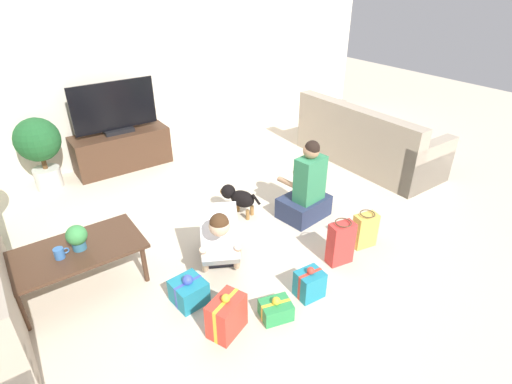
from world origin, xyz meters
TOP-DOWN VIEW (x-y plane):
  - ground_plane at (0.00, 0.00)m, footprint 16.00×16.00m
  - wall_back at (0.00, 2.63)m, footprint 8.40×0.06m
  - sofa_right at (2.42, 0.46)m, footprint 0.85×2.06m
  - coffee_table at (-1.56, 0.15)m, footprint 1.09×0.60m
  - tv_console at (-0.43, 2.33)m, footprint 1.27×0.47m
  - tv at (-0.43, 2.33)m, footprint 1.10×0.20m
  - potted_plant_back_left at (-1.41, 2.28)m, footprint 0.53×0.53m
  - person_kneeling at (-0.43, -0.31)m, footprint 0.63×0.82m
  - person_sitting at (0.78, -0.12)m, footprint 0.57×0.53m
  - dog at (0.20, 0.36)m, footprint 0.31×0.46m
  - gift_box_a at (-0.79, -1.00)m, footprint 0.35×0.29m
  - gift_box_b at (-0.88, -0.55)m, footprint 0.28×0.29m
  - gift_box_c at (-0.02, -1.08)m, footprint 0.23×0.20m
  - gift_box_d at (-0.40, -1.10)m, footprint 0.28×0.25m
  - gift_bag_a at (0.91, -0.86)m, footprint 0.25×0.17m
  - gift_bag_b at (0.52, -0.91)m, footprint 0.26×0.18m
  - mug at (-1.68, 0.10)m, footprint 0.12×0.08m
  - tabletop_plant at (-1.52, 0.13)m, footprint 0.17×0.17m

SIDE VIEW (x-z plane):
  - ground_plane at x=0.00m, z-range 0.00..0.00m
  - gift_box_d at x=-0.40m, z-range -0.03..0.18m
  - gift_box_b at x=-0.88m, z-range -0.03..0.25m
  - gift_box_c at x=-0.02m, z-range -0.03..0.27m
  - gift_box_a at x=-0.79m, z-range -0.03..0.34m
  - gift_bag_a at x=0.91m, z-range -0.01..0.37m
  - gift_bag_b at x=0.52m, z-range -0.01..0.44m
  - dog at x=0.20m, z-range 0.05..0.39m
  - tv_console at x=-0.43m, z-range 0.00..0.51m
  - sofa_right at x=2.42m, z-range -0.12..0.74m
  - person_sitting at x=0.78m, z-range -0.14..0.79m
  - person_kneeling at x=-0.43m, z-range -0.06..0.71m
  - coffee_table at x=-1.56m, z-range 0.16..0.57m
  - mug at x=-1.68m, z-range 0.41..0.50m
  - tabletop_plant at x=-1.52m, z-range 0.42..0.64m
  - potted_plant_back_left at x=-1.41m, z-range 0.11..1.03m
  - tv at x=-0.43m, z-range 0.48..1.16m
  - wall_back at x=0.00m, z-range 0.00..2.60m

